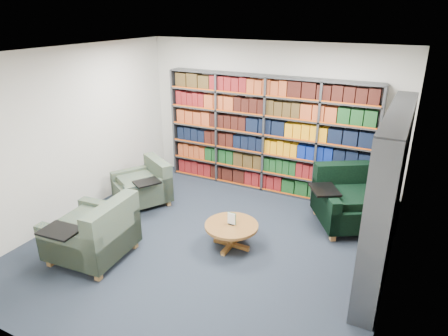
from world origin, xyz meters
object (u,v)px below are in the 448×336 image
at_px(chair_teal_front, 97,235).
at_px(coffee_table, 231,229).
at_px(chair_green_right, 349,202).
at_px(chair_teal_left, 146,186).

relative_size(chair_teal_front, coffee_table, 1.55).
bearing_deg(coffee_table, chair_green_right, 47.56).
relative_size(chair_teal_left, chair_teal_front, 0.96).
distance_m(chair_teal_left, chair_green_right, 3.56).
height_order(chair_teal_front, coffee_table, chair_teal_front).
xyz_separation_m(chair_green_right, chair_teal_front, (-2.96, -2.65, -0.01)).
bearing_deg(chair_teal_front, chair_teal_left, 105.44).
bearing_deg(coffee_table, chair_teal_front, -144.33).
distance_m(chair_teal_left, coffee_table, 2.14).
xyz_separation_m(chair_teal_left, chair_green_right, (3.45, 0.89, 0.06)).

